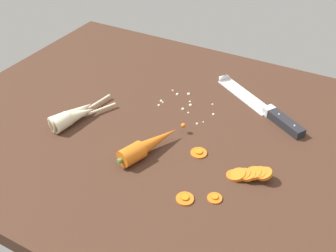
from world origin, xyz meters
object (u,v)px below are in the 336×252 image
(parsnip_front, at_px, (73,115))
(carrot_slice_stack, at_px, (249,174))
(carrot_slice_stray_mid, at_px, (185,198))
(carrot_slice_stray_far, at_px, (199,152))
(parsnip_mid_left, at_px, (73,117))
(carrot_slice_stray_near, at_px, (215,198))
(whole_carrot, at_px, (148,145))
(chefs_knife, at_px, (255,101))

(parsnip_front, xyz_separation_m, carrot_slice_stack, (0.47, 0.02, -0.01))
(carrot_slice_stray_mid, bearing_deg, carrot_slice_stray_far, 103.93)
(parsnip_mid_left, height_order, carrot_slice_stray_mid, parsnip_mid_left)
(parsnip_mid_left, relative_size, carrot_slice_stray_near, 5.65)
(parsnip_front, bearing_deg, carrot_slice_stack, 2.12)
(whole_carrot, bearing_deg, carrot_slice_stack, 7.48)
(whole_carrot, bearing_deg, carrot_slice_stray_near, -17.20)
(parsnip_mid_left, xyz_separation_m, carrot_slice_stray_near, (0.42, -0.07, -0.02))
(carrot_slice_stray_near, xyz_separation_m, carrot_slice_stray_mid, (-0.05, -0.03, 0.00))
(chefs_knife, height_order, carrot_slice_stray_far, chefs_knife)
(chefs_knife, bearing_deg, whole_carrot, -115.78)
(carrot_slice_stray_near, bearing_deg, whole_carrot, 162.80)
(carrot_slice_stray_near, height_order, carrot_slice_stray_mid, same)
(carrot_slice_stray_far, bearing_deg, chefs_knife, 80.08)
(chefs_knife, xyz_separation_m, parsnip_mid_left, (-0.38, -0.31, 0.01))
(parsnip_front, relative_size, carrot_slice_stray_near, 6.43)
(carrot_slice_stack, bearing_deg, parsnip_mid_left, -176.94)
(carrot_slice_stray_mid, bearing_deg, chefs_knife, 88.51)
(carrot_slice_stray_far, bearing_deg, parsnip_mid_left, -172.12)
(parsnip_mid_left, bearing_deg, carrot_slice_stray_mid, -14.73)
(chefs_knife, distance_m, parsnip_front, 0.49)
(parsnip_mid_left, relative_size, carrot_slice_stray_mid, 4.68)
(chefs_knife, height_order, carrot_slice_stray_mid, chefs_knife)
(chefs_knife, height_order, carrot_slice_stray_near, chefs_knife)
(chefs_knife, height_order, parsnip_front, parsnip_front)
(chefs_knife, distance_m, carrot_slice_stray_near, 0.38)
(whole_carrot, bearing_deg, parsnip_front, 176.63)
(whole_carrot, xyz_separation_m, carrot_slice_stray_near, (0.20, -0.06, -0.02))
(parsnip_mid_left, distance_m, carrot_slice_stray_mid, 0.38)
(whole_carrot, relative_size, carrot_slice_stray_near, 6.33)
(carrot_slice_stack, xyz_separation_m, carrot_slice_stray_near, (-0.04, -0.09, -0.01))
(chefs_knife, xyz_separation_m, parsnip_front, (-0.38, -0.30, 0.01))
(carrot_slice_stray_mid, bearing_deg, carrot_slice_stack, 52.63)
(chefs_knife, relative_size, parsnip_mid_left, 1.77)
(parsnip_front, relative_size, carrot_slice_stray_far, 5.14)
(parsnip_front, bearing_deg, whole_carrot, -3.37)
(parsnip_front, xyz_separation_m, carrot_slice_stray_far, (0.34, 0.04, -0.02))
(whole_carrot, distance_m, parsnip_front, 0.23)
(whole_carrot, distance_m, carrot_slice_stray_mid, 0.17)
(carrot_slice_stray_far, bearing_deg, whole_carrot, -153.83)
(whole_carrot, distance_m, carrot_slice_stray_near, 0.21)
(whole_carrot, relative_size, carrot_slice_stray_mid, 5.25)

